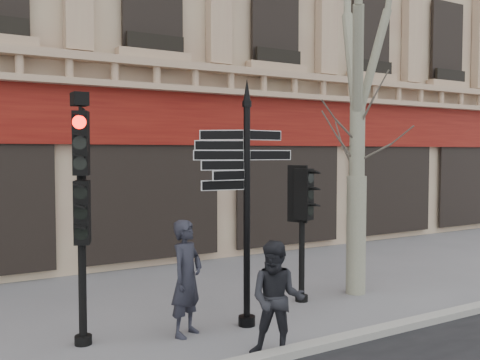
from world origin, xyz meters
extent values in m
plane|color=slate|center=(0.00, 0.00, 0.00)|extent=(80.00, 80.00, 0.00)
cube|color=gray|center=(0.00, -1.40, 0.06)|extent=(80.00, 0.25, 0.12)
cube|color=#590A08|center=(0.00, 4.88, 3.60)|extent=(28.00, 0.25, 1.30)
cube|color=tan|center=(0.00, 4.65, 4.57)|extent=(28.00, 0.35, 0.74)
cylinder|color=black|center=(-0.37, 0.02, 1.74)|extent=(0.11, 0.11, 3.48)
cylinder|color=black|center=(-0.37, 0.02, 0.08)|extent=(0.27, 0.27, 0.15)
cone|color=black|center=(-0.37, 0.02, 3.75)|extent=(0.12, 0.12, 0.35)
cylinder|color=black|center=(-2.84, 0.51, 1.66)|extent=(0.11, 0.11, 3.32)
cylinder|color=black|center=(-2.84, 0.51, 0.07)|extent=(0.25, 0.25, 0.13)
cube|color=black|center=(-2.84, 0.51, 1.92)|extent=(0.48, 0.41, 0.90)
cube|color=black|center=(-2.84, 0.51, 2.90)|extent=(0.48, 0.41, 0.90)
sphere|color=#FF0C05|center=(-2.84, 0.51, 3.14)|extent=(0.19, 0.19, 0.19)
cube|color=black|center=(-2.84, 0.51, 3.52)|extent=(0.29, 0.32, 0.19)
cylinder|color=black|center=(1.24, 0.68, 1.24)|extent=(0.12, 0.12, 2.48)
cylinder|color=black|center=(1.24, 0.68, 0.07)|extent=(0.26, 0.26, 0.14)
cube|color=black|center=(1.24, 0.68, 2.00)|extent=(0.49, 0.42, 0.94)
cylinder|color=#9C9880|center=(2.50, 0.59, 1.15)|extent=(0.38, 0.38, 2.31)
cylinder|color=#9C9880|center=(2.50, 0.59, 2.94)|extent=(0.29, 0.29, 1.47)
imported|color=black|center=(-1.38, 0.11, 0.88)|extent=(0.77, 0.70, 1.76)
imported|color=black|center=(-0.70, -1.30, 0.79)|extent=(0.97, 0.96, 1.58)
camera|label=1|loc=(-4.78, -7.15, 2.78)|focal=40.00mm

